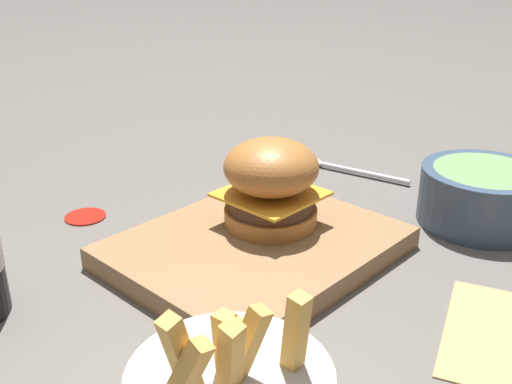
{
  "coord_description": "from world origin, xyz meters",
  "views": [
    {
      "loc": [
        0.34,
        0.38,
        0.3
      ],
      "look_at": [
        -0.05,
        0.01,
        0.07
      ],
      "focal_mm": 42.0,
      "sensor_mm": 36.0,
      "label": 1
    }
  ],
  "objects_px": {
    "burger": "(271,182)",
    "side_bowl": "(483,195)",
    "serving_board": "(256,248)",
    "spoon": "(327,165)"
  },
  "relations": [
    {
      "from": "side_bowl",
      "to": "spoon",
      "type": "distance_m",
      "value": 0.23
    },
    {
      "from": "side_bowl",
      "to": "burger",
      "type": "bearing_deg",
      "value": -35.06
    },
    {
      "from": "serving_board",
      "to": "burger",
      "type": "relative_size",
      "value": 2.74
    },
    {
      "from": "burger",
      "to": "side_bowl",
      "type": "height_order",
      "value": "burger"
    },
    {
      "from": "burger",
      "to": "serving_board",
      "type": "bearing_deg",
      "value": 17.97
    },
    {
      "from": "spoon",
      "to": "serving_board",
      "type": "bearing_deg",
      "value": 101.02
    },
    {
      "from": "serving_board",
      "to": "spoon",
      "type": "xyz_separation_m",
      "value": [
        -0.25,
        -0.1,
        -0.01
      ]
    },
    {
      "from": "burger",
      "to": "side_bowl",
      "type": "bearing_deg",
      "value": 144.94
    },
    {
      "from": "burger",
      "to": "spoon",
      "type": "bearing_deg",
      "value": -157.76
    },
    {
      "from": "side_bowl",
      "to": "spoon",
      "type": "bearing_deg",
      "value": -94.46
    }
  ]
}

